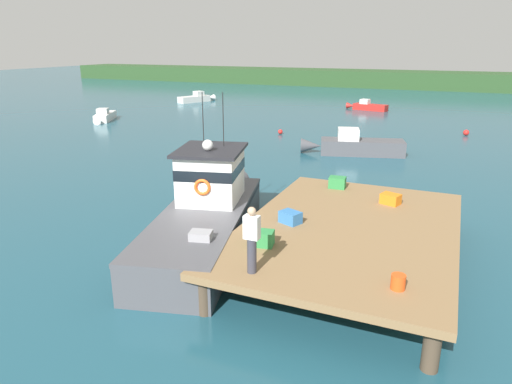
# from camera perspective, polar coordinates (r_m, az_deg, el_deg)

# --- Properties ---
(ground_plane) EXTENTS (200.00, 200.00, 0.00)m
(ground_plane) POSITION_cam_1_polar(r_m,az_deg,el_deg) (15.96, -5.94, -5.65)
(ground_plane) COLOR #1E4C5B
(dock) EXTENTS (6.00, 9.00, 1.20)m
(dock) POSITION_cam_1_polar(r_m,az_deg,el_deg) (13.98, 11.43, -4.64)
(dock) COLOR #4C3D2D
(dock) RESTS_ON ground
(main_fishing_boat) EXTENTS (4.46, 9.94, 4.80)m
(main_fishing_boat) POSITION_cam_1_polar(r_m,az_deg,el_deg) (15.50, -6.02, -2.38)
(main_fishing_boat) COLOR #4C4C51
(main_fishing_boat) RESTS_ON ground
(crate_stack_mid_dock) EXTENTS (0.63, 0.48, 0.42)m
(crate_stack_mid_dock) POSITION_cam_1_polar(r_m,az_deg,el_deg) (17.46, 9.99, 1.16)
(crate_stack_mid_dock) COLOR #2D8442
(crate_stack_mid_dock) RESTS_ON dock
(crate_single_far) EXTENTS (0.71, 0.61, 0.35)m
(crate_single_far) POSITION_cam_1_polar(r_m,az_deg,el_deg) (16.12, 16.24, -0.83)
(crate_single_far) COLOR orange
(crate_single_far) RESTS_ON dock
(crate_stack_near_edge) EXTENTS (0.72, 0.64, 0.36)m
(crate_stack_near_edge) POSITION_cam_1_polar(r_m,az_deg,el_deg) (13.88, 4.25, -3.13)
(crate_stack_near_edge) COLOR #3370B2
(crate_stack_near_edge) RESTS_ON dock
(crate_single_by_cleat) EXTENTS (0.67, 0.54, 0.41)m
(crate_single_by_cleat) POSITION_cam_1_polar(r_m,az_deg,el_deg) (12.34, 0.76, -5.70)
(crate_single_by_cleat) COLOR #2D8442
(crate_single_by_cleat) RESTS_ON dock
(bait_bucket) EXTENTS (0.32, 0.32, 0.34)m
(bait_bucket) POSITION_cam_1_polar(r_m,az_deg,el_deg) (10.74, 17.11, -10.54)
(bait_bucket) COLOR #E04C19
(bait_bucket) RESTS_ON dock
(deckhand_by_the_boat) EXTENTS (0.36, 0.22, 1.63)m
(deckhand_by_the_boat) POSITION_cam_1_polar(r_m,az_deg,el_deg) (10.68, -0.52, -5.76)
(deckhand_by_the_boat) COLOR #383842
(deckhand_by_the_boat) RESTS_ON dock
(moored_boat_off_the_point) EXTENTS (4.25, 1.74, 1.06)m
(moored_boat_off_the_point) POSITION_cam_1_polar(r_m,az_deg,el_deg) (48.26, 13.57, 10.21)
(moored_boat_off_the_point) COLOR red
(moored_boat_off_the_point) RESTS_ON ground
(moored_boat_mid_harbor) EXTENTS (2.79, 4.65, 1.19)m
(moored_boat_mid_harbor) POSITION_cam_1_polar(r_m,az_deg,el_deg) (54.15, -7.34, 11.38)
(moored_boat_mid_harbor) COLOR silver
(moored_boat_mid_harbor) RESTS_ON ground
(moored_boat_near_channel) EXTENTS (2.67, 4.28, 1.10)m
(moored_boat_near_channel) POSITION_cam_1_polar(r_m,az_deg,el_deg) (42.32, -18.19, 8.84)
(moored_boat_near_channel) COLOR white
(moored_boat_near_channel) RESTS_ON ground
(moored_boat_far_right) EXTENTS (6.17, 2.77, 1.54)m
(moored_boat_far_right) POSITION_cam_1_polar(r_m,az_deg,el_deg) (28.39, 12.07, 5.62)
(moored_boat_far_right) COLOR #4C4C51
(moored_boat_far_right) RESTS_ON ground
(mooring_buoy_spare_mooring) EXTENTS (0.42, 0.42, 0.42)m
(mooring_buoy_spare_mooring) POSITION_cam_1_polar(r_m,az_deg,el_deg) (36.97, 24.47, 6.68)
(mooring_buoy_spare_mooring) COLOR red
(mooring_buoy_spare_mooring) RESTS_ON ground
(mooring_buoy_outer) EXTENTS (0.34, 0.34, 0.34)m
(mooring_buoy_outer) POSITION_cam_1_polar(r_m,az_deg,el_deg) (34.29, 3.02, 7.43)
(mooring_buoy_outer) COLOR red
(mooring_buoy_outer) RESTS_ON ground
(mooring_buoy_inshore) EXTENTS (0.48, 0.48, 0.48)m
(mooring_buoy_inshore) POSITION_cam_1_polar(r_m,az_deg,el_deg) (31.74, 11.25, 6.40)
(mooring_buoy_inshore) COLOR red
(mooring_buoy_inshore) RESTS_ON ground
(far_shoreline) EXTENTS (120.00, 8.00, 2.40)m
(far_shoreline) POSITION_cam_1_polar(r_m,az_deg,el_deg) (75.25, 18.23, 13.03)
(far_shoreline) COLOR #284723
(far_shoreline) RESTS_ON ground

